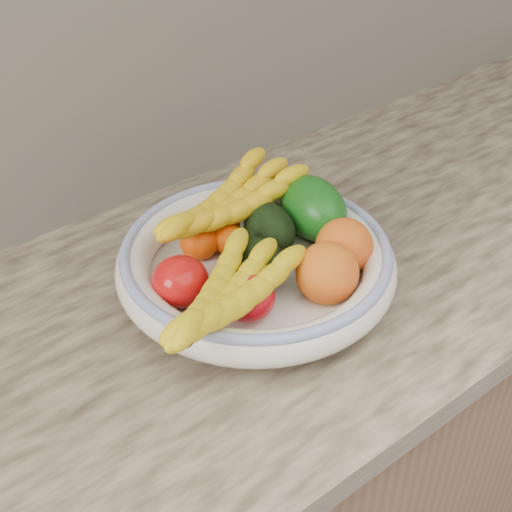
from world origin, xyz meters
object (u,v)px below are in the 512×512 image
Objects in this scene: fruit_bowl at (256,263)px; green_mango at (313,208)px; banana_bunch_back at (227,209)px; banana_bunch_front at (227,301)px.

green_mango reaches higher than fruit_bowl.
green_mango is 0.45× the size of banana_bunch_back.
banana_bunch_back is at bearing 29.00° from banana_bunch_front.
fruit_bowl is at bearing 10.76° from banana_bunch_front.
green_mango is 0.47× the size of banana_bunch_front.
banana_bunch_front is at bearing -145.01° from fruit_bowl.
fruit_bowl is at bearing -162.28° from green_mango.
banana_bunch_back reaches higher than banana_bunch_front.
banana_bunch_back is at bearing 158.45° from green_mango.
banana_bunch_back is (-0.11, 0.06, 0.01)m from green_mango.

